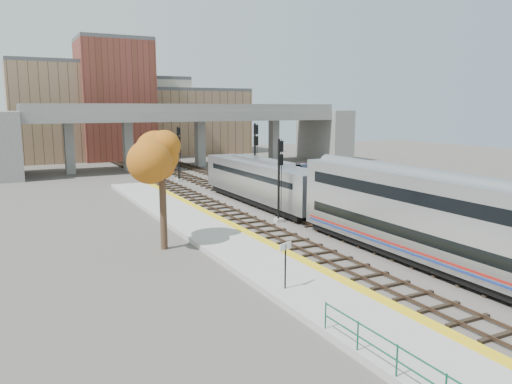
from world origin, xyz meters
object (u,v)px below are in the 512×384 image
signal_mast_near (279,183)px  car_a (279,177)px  tree (162,160)px  coach (459,226)px  signal_mast_mid (255,159)px  car_b (296,170)px  car_c (304,168)px  locomotive (261,181)px  signal_mast_far (179,155)px

signal_mast_near → car_a: 21.70m
signal_mast_near → tree: 11.11m
coach → signal_mast_mid: (2.00, 27.76, 0.94)m
car_b → signal_mast_near: bearing=-154.2°
coach → tree: size_ratio=3.22×
car_a → car_c: size_ratio=0.91×
coach → tree: 17.76m
car_b → locomotive: bearing=-160.2°
signal_mast_near → signal_mast_mid: 12.87m
coach → tree: bearing=135.1°
tree → car_a: bearing=46.3°
signal_mast_near → car_c: 30.94m
signal_mast_mid → signal_mast_far: (-4.10, 12.52, -0.49)m
signal_mast_near → car_c: (18.18, 24.91, -2.54)m
signal_mast_near → car_c: size_ratio=1.59×
coach → car_c: 43.61m
signal_mast_far → car_c: 18.37m
car_b → car_c: bearing=4.8°
car_b → car_c: (2.17, 1.49, -0.05)m
locomotive → coach: coach is taller
coach → car_b: 41.45m
car_c → locomotive: bearing=-111.0°
signal_mast_near → car_c: bearing=53.9°
coach → car_b: size_ratio=6.31×
signal_mast_mid → car_a: 9.77m
locomotive → signal_mast_near: size_ratio=2.89×
car_a → car_c: car_a is taller
signal_mast_mid → car_b: signal_mast_mid is taller
locomotive → signal_mast_mid: (2.00, 5.15, 1.46)m
coach → car_a: size_ratio=6.60×
locomotive → signal_mast_far: size_ratio=2.85×
signal_mast_mid → locomotive: bearing=-111.2°
tree → car_c: tree is taller
signal_mast_far → car_c: signal_mast_far is taller
tree → car_b: tree is taller
signal_mast_far → car_a: bearing=-29.2°
coach → car_a: coach is taller
tree → coach: bearing=-44.9°
locomotive → signal_mast_mid: signal_mast_mid is taller
signal_mast_mid → car_c: signal_mast_mid is taller
car_b → car_a: bearing=-168.5°
signal_mast_near → signal_mast_far: size_ratio=0.98×
coach → signal_mast_near: 15.72m
signal_mast_far → signal_mast_near: bearing=-90.0°
signal_mast_mid → signal_mast_far: 13.18m
car_c → car_b: bearing=-124.4°
locomotive → car_c: locomotive is taller
coach → car_b: bearing=70.4°
car_c → signal_mast_far: bearing=-158.3°
signal_mast_near → signal_mast_mid: size_ratio=0.89×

